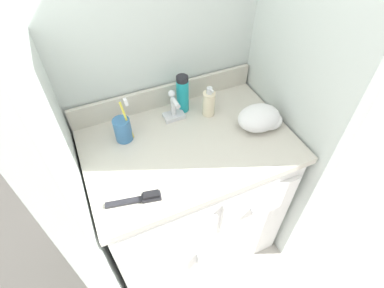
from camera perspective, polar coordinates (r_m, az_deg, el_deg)
The scene contains 12 objects.
ground_plane at distance 1.89m, azimuth -0.36°, elevation -16.89°, with size 6.00×6.00×0.00m, color beige.
wall_back at distance 1.29m, azimuth -6.82°, elevation 19.16°, with size 1.03×0.08×2.20m, color silver.
wall_left at distance 0.98m, azimuth -27.01°, elevation 3.75°, with size 0.08×0.64×2.20m, color silver.
wall_right at distance 1.26m, azimuth 20.39°, elevation 15.87°, with size 0.08×0.64×2.20m, color silver.
vanity at distance 1.52m, azimuth -0.43°, elevation -10.04°, with size 0.85×0.57×0.81m.
backsplash at distance 1.37m, azimuth -5.12°, elevation 9.22°, with size 0.85×0.02×0.10m.
sink_faucet at distance 1.30m, azimuth -3.51°, elevation 6.61°, with size 0.09×0.09×0.14m.
toothbrush_cup at distance 1.23m, azimuth -13.02°, elevation 2.76°, with size 0.07×0.07×0.20m.
soap_dispenser at distance 1.31m, azimuth 3.22°, elevation 7.80°, with size 0.05×0.06×0.15m.
shaving_cream_can at distance 1.31m, azimuth -1.80°, elevation 9.51°, with size 0.05×0.05×0.18m.
hairbrush at distance 1.05m, azimuth -9.58°, elevation -10.17°, with size 0.19×0.06×0.03m.
hand_towel at distance 1.29m, azimuth 13.06°, elevation 4.79°, with size 0.19×0.15×0.09m.
Camera 1 is at (-0.33, -0.77, 1.69)m, focal length 28.00 mm.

